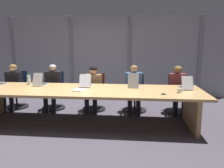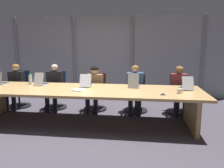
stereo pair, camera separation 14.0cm
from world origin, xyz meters
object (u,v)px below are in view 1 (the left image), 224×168
(laptop_right_mid, at_px, (134,85))
(water_bottle_primary, at_px, (29,80))
(person_left_mid, at_px, (53,85))
(conference_mic_left_side, at_px, (164,94))
(laptop_center, at_px, (86,84))
(laptop_right_end, at_px, (185,86))
(office_chair_left_mid, at_px, (54,95))
(office_chair_center, at_px, (95,96))
(person_center, at_px, (93,85))
(spiral_notepad, at_px, (79,90))
(laptop_left_mid, at_px, (41,83))
(person_right_mid, at_px, (134,86))
(coffee_mug_near, at_px, (179,91))
(person_right_end, at_px, (178,87))
(office_chair_right_mid, at_px, (135,97))
(person_left_end, at_px, (13,84))
(office_chair_left_end, at_px, (17,94))
(office_chair_right_end, at_px, (177,98))

(laptop_right_mid, xyz_separation_m, water_bottle_primary, (-2.44, 0.08, 0.05))
(person_left_mid, bearing_deg, conference_mic_left_side, 60.70)
(laptop_center, height_order, laptop_right_end, same)
(office_chair_left_mid, xyz_separation_m, person_left_mid, (0.03, -0.16, 0.30))
(person_left_mid, xyz_separation_m, conference_mic_left_side, (2.64, -1.26, 0.10))
(office_chair_center, height_order, person_center, person_center)
(laptop_right_mid, height_order, spiral_notepad, laptop_right_mid)
(laptop_center, height_order, person_center, person_center)
(laptop_left_mid, xyz_separation_m, office_chair_center, (1.12, 0.72, -0.46))
(person_center, height_order, person_right_mid, person_right_mid)
(person_right_mid, relative_size, spiral_notepad, 3.46)
(coffee_mug_near, relative_size, spiral_notepad, 0.37)
(laptop_center, distance_m, person_right_end, 2.22)
(laptop_right_end, xyz_separation_m, person_right_end, (-0.03, 0.62, -0.14))
(laptop_right_mid, bearing_deg, spiral_notepad, 116.86)
(laptop_right_mid, xyz_separation_m, person_right_end, (1.07, 0.61, -0.15))
(office_chair_right_mid, xyz_separation_m, coffee_mug_near, (0.85, -1.24, 0.45))
(person_right_end, bearing_deg, person_left_end, -90.31)
(person_left_end, distance_m, spiral_notepad, 2.29)
(person_left_mid, distance_m, spiral_notepad, 1.41)
(conference_mic_left_side, bearing_deg, person_left_mid, 154.56)
(laptop_right_mid, bearing_deg, office_chair_center, 59.42)
(laptop_center, relative_size, office_chair_left_end, 0.48)
(office_chair_left_mid, height_order, spiral_notepad, office_chair_left_mid)
(office_chair_right_end, bearing_deg, water_bottle_primary, -78.18)
(office_chair_right_end, height_order, person_right_end, person_right_end)
(laptop_center, distance_m, laptop_right_end, 2.17)
(laptop_right_end, relative_size, coffee_mug_near, 3.68)
(office_chair_right_mid, bearing_deg, laptop_right_mid, 0.59)
(laptop_right_mid, xyz_separation_m, laptop_right_end, (1.10, -0.01, -0.01))
(person_left_end, height_order, coffee_mug_near, person_left_end)
(office_chair_left_mid, distance_m, office_chair_center, 1.10)
(laptop_center, relative_size, conference_mic_left_side, 4.27)
(laptop_center, distance_m, laptop_right_mid, 1.08)
(laptop_right_end, distance_m, conference_mic_left_side, 0.83)
(laptop_right_mid, bearing_deg, office_chair_left_end, 82.61)
(laptop_left_mid, xyz_separation_m, laptop_right_mid, (2.14, -0.04, 0.01))
(office_chair_right_end, relative_size, coffee_mug_near, 7.40)
(person_center, distance_m, conference_mic_left_side, 2.03)
(office_chair_left_end, bearing_deg, office_chair_right_mid, 94.88)
(laptop_left_mid, relative_size, person_right_end, 0.36)
(laptop_center, bearing_deg, spiral_notepad, 169.07)
(office_chair_left_end, height_order, coffee_mug_near, office_chair_left_end)
(person_center, relative_size, spiral_notepad, 3.36)
(office_chair_right_mid, height_order, spiral_notepad, office_chair_right_mid)
(office_chair_right_end, xyz_separation_m, person_right_end, (-0.03, -0.16, 0.31))
(laptop_right_end, xyz_separation_m, person_left_end, (-4.27, 0.62, -0.14))
(office_chair_right_mid, bearing_deg, person_left_mid, -82.73)
(person_left_mid, xyz_separation_m, person_right_mid, (2.09, 0.00, 0.00))
(office_chair_left_end, distance_m, office_chair_left_mid, 1.03)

